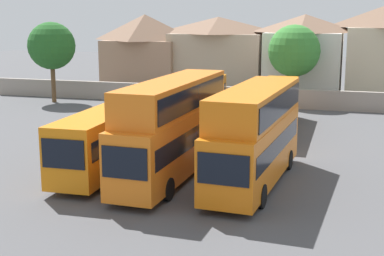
% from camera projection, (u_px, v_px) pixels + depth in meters
% --- Properties ---
extents(ground, '(140.00, 140.00, 0.00)m').
position_uv_depth(ground, '(243.00, 118.00, 46.40)').
color(ground, '#4C4C4F').
extents(depot_boundary_wall, '(56.00, 0.50, 1.80)m').
position_uv_depth(depot_boundary_wall, '(256.00, 97.00, 51.82)').
color(depot_boundary_wall, gray).
rests_on(depot_boundary_wall, ground).
extents(bus_1, '(2.77, 10.68, 3.44)m').
position_uv_depth(bus_1, '(109.00, 136.00, 30.43)').
color(bus_1, orange).
rests_on(bus_1, ground).
extents(bus_2, '(2.81, 11.89, 5.20)m').
position_uv_depth(bus_2, '(173.00, 123.00, 29.15)').
color(bus_2, orange).
rests_on(bus_2, ground).
extents(bus_3, '(3.22, 10.97, 4.97)m').
position_uv_depth(bus_3, '(255.00, 130.00, 27.94)').
color(bus_3, orange).
rests_on(bus_3, ground).
extents(bus_4, '(3.51, 11.89, 3.45)m').
position_uv_depth(bus_4, '(199.00, 101.00, 42.78)').
color(bus_4, orange).
rests_on(bus_4, ground).
extents(bus_5, '(2.72, 12.01, 3.44)m').
position_uv_depth(bus_5, '(273.00, 104.00, 41.20)').
color(bus_5, orange).
rests_on(bus_5, ground).
extents(house_terrace_left, '(8.98, 7.27, 8.51)m').
position_uv_depth(house_terrace_left, '(145.00, 51.00, 63.73)').
color(house_terrace_left, '#9E7A60').
rests_on(house_terrace_left, ground).
extents(house_terrace_centre, '(10.74, 6.64, 8.25)m').
position_uv_depth(house_terrace_centre, '(218.00, 54.00, 61.75)').
color(house_terrace_centre, tan).
rests_on(house_terrace_centre, ground).
extents(house_terrace_right, '(8.06, 8.19, 8.53)m').
position_uv_depth(house_terrace_right, '(304.00, 55.00, 58.04)').
color(house_terrace_right, silver).
rests_on(house_terrace_right, ground).
extents(tree_behind_wall, '(4.59, 4.59, 7.83)m').
position_uv_depth(tree_behind_wall, '(52.00, 46.00, 53.60)').
color(tree_behind_wall, brown).
rests_on(tree_behind_wall, ground).
extents(tree_right_of_lot, '(4.94, 4.94, 7.60)m').
position_uv_depth(tree_right_of_lot, '(294.00, 51.00, 52.44)').
color(tree_right_of_lot, brown).
rests_on(tree_right_of_lot, ground).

